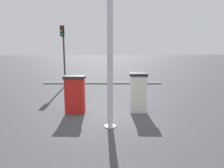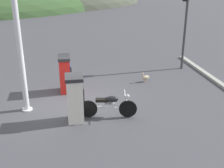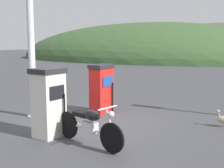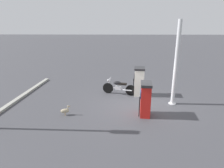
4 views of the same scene
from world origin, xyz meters
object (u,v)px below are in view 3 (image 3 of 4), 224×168
object	(u,v)px
motorcycle_near_pump	(89,124)
canopy_support_pole	(31,49)
fuel_pump_far	(102,88)
wandering_duck	(224,119)
fuel_pump_near	(49,102)

from	to	relation	value
motorcycle_near_pump	canopy_support_pole	world-z (taller)	canopy_support_pole
motorcycle_near_pump	canopy_support_pole	xyz separation A→B (m)	(-2.85, 1.39, 1.60)
fuel_pump_far	canopy_support_pole	world-z (taller)	canopy_support_pole
fuel_pump_far	wandering_duck	distance (m)	3.78
motorcycle_near_pump	wandering_duck	world-z (taller)	motorcycle_near_pump
fuel_pump_near	wandering_duck	xyz separation A→B (m)	(3.73, 2.75, -0.63)
fuel_pump_far	wandering_duck	bearing A→B (deg)	1.20
fuel_pump_near	fuel_pump_far	distance (m)	2.67
fuel_pump_far	wandering_duck	xyz separation A→B (m)	(3.73, 0.08, -0.58)
fuel_pump_near	wandering_duck	world-z (taller)	fuel_pump_near
fuel_pump_near	motorcycle_near_pump	distance (m)	1.25
motorcycle_near_pump	wandering_duck	bearing A→B (deg)	48.21
fuel_pump_near	fuel_pump_far	bearing A→B (deg)	90.00
wandering_duck	motorcycle_near_pump	bearing A→B (deg)	-131.79
fuel_pump_far	canopy_support_pole	size ratio (longest dim) A/B	0.37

